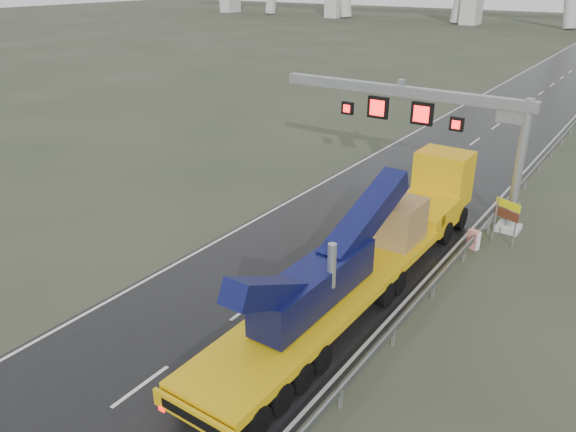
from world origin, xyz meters
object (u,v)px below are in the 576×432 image
Objects in this scene: sign_gantry at (434,117)px; striped_barrier at (474,239)px; heavy_haul_truck at (381,238)px; exit_sign_pair at (507,214)px.

sign_gantry reaches higher than striped_barrier.
sign_gantry reaches higher than heavy_haul_truck.
exit_sign_pair is 2.47× the size of striped_barrier.
striped_barrier is at bearing -105.78° from exit_sign_pair.
heavy_haul_truck reaches higher than striped_barrier.
heavy_haul_truck is at bearing -82.26° from sign_gantry.
exit_sign_pair is 2.10m from striped_barrier.
exit_sign_pair is at bearing 59.97° from heavy_haul_truck.
sign_gantry is 14.93× the size of striped_barrier.
heavy_haul_truck is 8.50× the size of exit_sign_pair.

